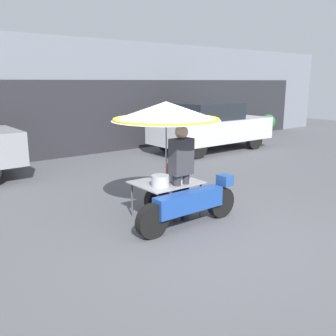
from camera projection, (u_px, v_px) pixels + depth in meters
ground_plane at (200, 232)px, 5.88m from camera, size 36.00×36.00×0.00m
shopfront_building at (26, 98)px, 11.52m from camera, size 28.00×2.06×3.61m
vendor_motorcycle_cart at (169, 129)px, 6.14m from camera, size 1.99×1.81×1.98m
vendor_person at (181, 168)px, 6.17m from camera, size 0.38×0.22×1.61m
parked_car at (211, 126)px, 12.56m from camera, size 4.31×1.71×1.61m
potted_plant at (268, 123)px, 16.52m from camera, size 0.66×0.66×0.88m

